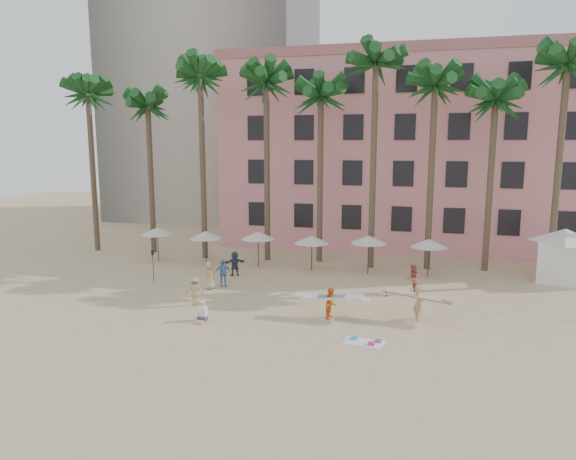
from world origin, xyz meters
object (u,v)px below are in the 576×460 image
Objects in this scene: carrier_yellow at (418,301)px; carrier_white at (331,302)px; pink_hotel at (428,154)px; cabana at (564,250)px.

carrier_white is (-4.37, -0.77, -0.15)m from carrier_yellow.
pink_hotel is 10.89× the size of carrier_white.
pink_hotel is 23.44m from carrier_yellow.
carrier_yellow is at bearing -132.55° from cabana.
pink_hotel reaches higher than carrier_yellow.
carrier_white is at bearing -102.28° from pink_hotel.
cabana is at bearing -55.26° from pink_hotel.
carrier_yellow is (-9.21, -10.04, -1.03)m from cabana.
cabana is at bearing 38.49° from carrier_white.
pink_hotel is at bearing 77.72° from carrier_white.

